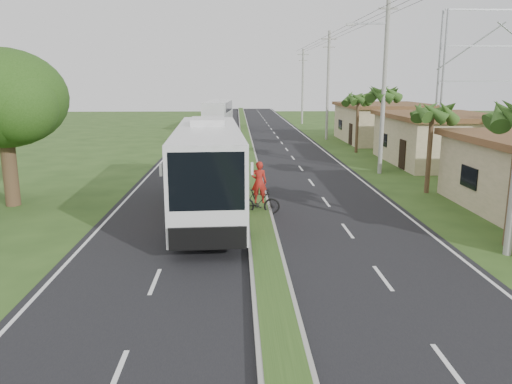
{
  "coord_description": "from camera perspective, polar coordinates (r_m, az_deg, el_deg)",
  "views": [
    {
      "loc": [
        -0.98,
        -14.3,
        5.94
      ],
      "look_at": [
        -0.25,
        4.41,
        1.8
      ],
      "focal_mm": 35.0,
      "sensor_mm": 36.0,
      "label": 1
    }
  ],
  "objects": [
    {
      "name": "ground",
      "position": [
        15.52,
        1.59,
        -10.05
      ],
      "size": [
        180.0,
        180.0,
        0.0
      ],
      "primitive_type": "plane",
      "color": "#2B4619",
      "rests_on": "ground"
    },
    {
      "name": "road_asphalt",
      "position": [
        34.82,
        -0.59,
        2.66
      ],
      "size": [
        14.0,
        160.0,
        0.02
      ],
      "primitive_type": "cube",
      "color": "black",
      "rests_on": "ground"
    },
    {
      "name": "median_strip",
      "position": [
        34.81,
        -0.59,
        2.81
      ],
      "size": [
        1.2,
        160.0,
        0.18
      ],
      "color": "gray",
      "rests_on": "ground"
    },
    {
      "name": "lane_edge_left",
      "position": [
        35.28,
        -11.54,
        2.52
      ],
      "size": [
        0.12,
        160.0,
        0.01
      ],
      "primitive_type": "cube",
      "color": "silver",
      "rests_on": "ground"
    },
    {
      "name": "lane_edge_right",
      "position": [
        35.65,
        10.25,
        2.68
      ],
      "size": [
        0.12,
        160.0,
        0.01
      ],
      "primitive_type": "cube",
      "color": "silver",
      "rests_on": "ground"
    },
    {
      "name": "shop_mid",
      "position": [
        39.48,
        20.18,
        5.77
      ],
      "size": [
        7.6,
        10.6,
        3.67
      ],
      "color": "tan",
      "rests_on": "ground"
    },
    {
      "name": "shop_far",
      "position": [
        52.64,
        14.44,
        7.71
      ],
      "size": [
        8.6,
        11.6,
        3.82
      ],
      "color": "tan",
      "rests_on": "ground"
    },
    {
      "name": "palm_verge_b",
      "position": [
        28.32,
        19.5,
        8.56
      ],
      "size": [
        2.4,
        2.4,
        5.05
      ],
      "color": "#473321",
      "rests_on": "ground"
    },
    {
      "name": "palm_verge_c",
      "position": [
        34.72,
        14.39,
        10.74
      ],
      "size": [
        2.4,
        2.4,
        5.85
      ],
      "color": "#473321",
      "rests_on": "ground"
    },
    {
      "name": "palm_verge_d",
      "position": [
        43.55,
        11.61,
        10.39
      ],
      "size": [
        2.4,
        2.4,
        5.25
      ],
      "color": "#473321",
      "rests_on": "ground"
    },
    {
      "name": "shade_tree",
      "position": [
        26.76,
        -27.19,
        9.16
      ],
      "size": [
        6.3,
        6.0,
        7.54
      ],
      "color": "#473321",
      "rests_on": "ground"
    },
    {
      "name": "utility_pole_b",
      "position": [
        33.66,
        14.43,
        12.63
      ],
      "size": [
        3.2,
        0.28,
        12.0
      ],
      "color": "gray",
      "rests_on": "ground"
    },
    {
      "name": "utility_pole_c",
      "position": [
        53.15,
        8.22,
        12.06
      ],
      "size": [
        1.6,
        0.28,
        11.0
      ],
      "color": "gray",
      "rests_on": "ground"
    },
    {
      "name": "utility_pole_d",
      "position": [
        72.92,
        5.35,
        12.01
      ],
      "size": [
        1.6,
        0.28,
        10.5
      ],
      "color": "gray",
      "rests_on": "ground"
    },
    {
      "name": "billboard_lattice",
      "position": [
        49.92,
        25.81,
        12.28
      ],
      "size": [
        10.18,
        1.18,
        12.07
      ],
      "color": "gray",
      "rests_on": "ground"
    },
    {
      "name": "coach_bus_main",
      "position": [
        22.85,
        -5.47,
        3.37
      ],
      "size": [
        3.37,
        13.33,
        4.27
      ],
      "rotation": [
        0.0,
        0.0,
        0.05
      ],
      "color": "silver",
      "rests_on": "ground"
    },
    {
      "name": "coach_bus_far",
      "position": [
        64.38,
        -4.32,
        8.95
      ],
      "size": [
        3.53,
        12.44,
        3.58
      ],
      "rotation": [
        0.0,
        0.0,
        -0.07
      ],
      "color": "silver",
      "rests_on": "ground"
    },
    {
      "name": "motorcyclist",
      "position": [
        22.7,
        0.35,
        -0.38
      ],
      "size": [
        1.95,
        0.69,
        2.46
      ],
      "rotation": [
        0.0,
        0.0,
        -0.08
      ],
      "color": "black",
      "rests_on": "ground"
    }
  ]
}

